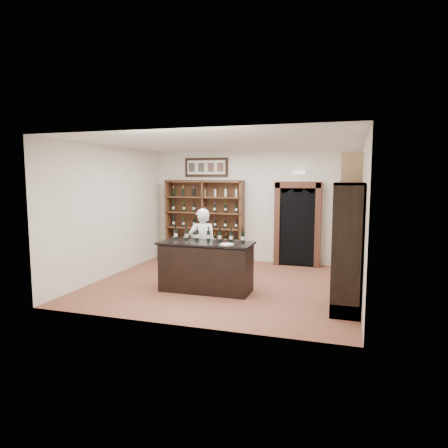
{
  "coord_description": "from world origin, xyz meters",
  "views": [
    {
      "loc": [
        2.5,
        -7.98,
        2.29
      ],
      "look_at": [
        -0.11,
        0.3,
        1.26
      ],
      "focal_mm": 32.0,
      "sensor_mm": 36.0,
      "label": 1
    }
  ],
  "objects_px": {
    "counter_bottle_0": "(176,234)",
    "tasting_counter": "(206,267)",
    "shopkeeper": "(202,246)",
    "wine_shelf": "(205,220)",
    "wine_crate": "(352,167)",
    "side_cabinet": "(348,266)"
  },
  "relations": [
    {
      "from": "counter_bottle_0",
      "to": "wine_crate",
      "type": "bearing_deg",
      "value": -3.4
    },
    {
      "from": "shopkeeper",
      "to": "wine_crate",
      "type": "relative_size",
      "value": 3.15
    },
    {
      "from": "counter_bottle_0",
      "to": "shopkeeper",
      "type": "relative_size",
      "value": 0.19
    },
    {
      "from": "wine_shelf",
      "to": "counter_bottle_0",
      "type": "distance_m",
      "value": 2.81
    },
    {
      "from": "shopkeeper",
      "to": "wine_crate",
      "type": "height_order",
      "value": "wine_crate"
    },
    {
      "from": "tasting_counter",
      "to": "side_cabinet",
      "type": "height_order",
      "value": "side_cabinet"
    },
    {
      "from": "wine_shelf",
      "to": "shopkeeper",
      "type": "distance_m",
      "value": 2.48
    },
    {
      "from": "wine_shelf",
      "to": "tasting_counter",
      "type": "height_order",
      "value": "wine_shelf"
    },
    {
      "from": "tasting_counter",
      "to": "wine_crate",
      "type": "bearing_deg",
      "value": -1.28
    },
    {
      "from": "tasting_counter",
      "to": "counter_bottle_0",
      "type": "xyz_separation_m",
      "value": [
        -0.72,
        0.14,
        0.61
      ]
    },
    {
      "from": "wine_shelf",
      "to": "tasting_counter",
      "type": "distance_m",
      "value": 3.19
    },
    {
      "from": "wine_shelf",
      "to": "shopkeeper",
      "type": "height_order",
      "value": "wine_shelf"
    },
    {
      "from": "wine_crate",
      "to": "tasting_counter",
      "type": "bearing_deg",
      "value": -178.03
    },
    {
      "from": "wine_shelf",
      "to": "tasting_counter",
      "type": "xyz_separation_m",
      "value": [
        1.1,
        -2.93,
        -0.61
      ]
    },
    {
      "from": "counter_bottle_0",
      "to": "tasting_counter",
      "type": "bearing_deg",
      "value": -11.3
    },
    {
      "from": "side_cabinet",
      "to": "shopkeeper",
      "type": "xyz_separation_m",
      "value": [
        -3.03,
        0.9,
        0.06
      ]
    },
    {
      "from": "shopkeeper",
      "to": "wine_crate",
      "type": "distance_m",
      "value": 3.51
    },
    {
      "from": "side_cabinet",
      "to": "shopkeeper",
      "type": "distance_m",
      "value": 3.16
    },
    {
      "from": "wine_shelf",
      "to": "side_cabinet",
      "type": "height_order",
      "value": "same"
    },
    {
      "from": "wine_shelf",
      "to": "tasting_counter",
      "type": "bearing_deg",
      "value": -69.44
    },
    {
      "from": "tasting_counter",
      "to": "shopkeeper",
      "type": "bearing_deg",
      "value": 116.87
    },
    {
      "from": "tasting_counter",
      "to": "counter_bottle_0",
      "type": "relative_size",
      "value": 6.27
    }
  ]
}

